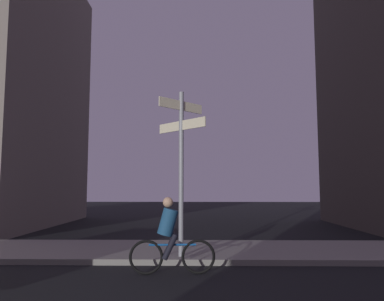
% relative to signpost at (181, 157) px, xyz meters
% --- Properties ---
extents(sidewalk_kerb, '(40.00, 3.09, 0.14)m').
position_rel_signpost_xyz_m(sidewalk_kerb, '(-1.27, 1.13, -2.51)').
color(sidewalk_kerb, gray).
rests_on(sidewalk_kerb, ground_plane).
extents(signpost, '(1.22, 1.22, 4.09)m').
position_rel_signpost_xyz_m(signpost, '(0.00, 0.00, 0.00)').
color(signpost, gray).
rests_on(signpost, sidewalk_kerb).
extents(cyclist, '(1.82, 0.35, 1.61)m').
position_rel_signpost_xyz_m(cyclist, '(-0.17, -1.25, -1.83)').
color(cyclist, black).
rests_on(cyclist, ground_plane).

